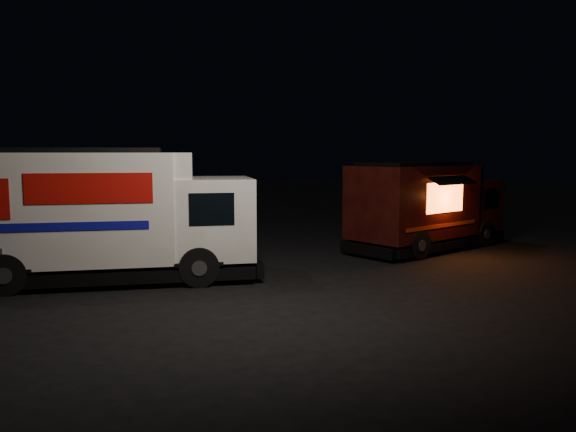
# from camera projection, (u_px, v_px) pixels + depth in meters

# --- Properties ---
(ground) EXTENTS (80.00, 80.00, 0.00)m
(ground) POSITION_uv_depth(u_px,v_px,m) (271.00, 271.00, 14.42)
(ground) COLOR black
(ground) RESTS_ON ground
(white_truck) EXTENTS (7.32, 4.14, 3.14)m
(white_truck) POSITION_uv_depth(u_px,v_px,m) (112.00, 215.00, 13.24)
(white_truck) COLOR white
(white_truck) RESTS_ON ground
(red_truck) EXTENTS (6.25, 3.49, 2.75)m
(red_truck) POSITION_uv_depth(u_px,v_px,m) (428.00, 205.00, 17.74)
(red_truck) COLOR #3B120A
(red_truck) RESTS_ON ground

